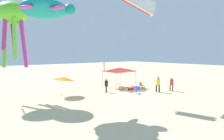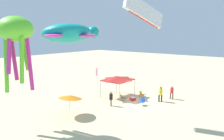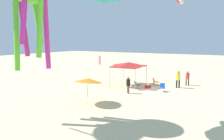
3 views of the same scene
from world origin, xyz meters
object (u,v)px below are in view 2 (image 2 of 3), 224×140
object	(u,v)px
kite_parafoil_white	(144,12)
banner_flag	(97,77)
person_far_stroller	(161,93)
canopy_tent	(118,78)
kite_turtle_teal	(69,33)
beach_umbrella	(70,97)
cooler_box	(133,99)
kite_octopus_lime	(16,33)
folding_chair_near_cooler	(142,94)
person_kite_handler	(111,98)
person_beachcomber	(172,91)
folding_chair_left_of_tent	(122,97)
folding_chair_facing_ocean	(142,101)

from	to	relation	value
kite_parafoil_white	banner_flag	bearing A→B (deg)	86.69
person_far_stroller	kite_parafoil_white	xyz separation A→B (m)	(0.23, 3.80, 8.86)
canopy_tent	kite_turtle_teal	world-z (taller)	kite_turtle_teal
kite_turtle_teal	banner_flag	bearing A→B (deg)	59.12
beach_umbrella	banner_flag	bearing A→B (deg)	-62.99
cooler_box	kite_turtle_teal	bearing A→B (deg)	97.76
person_far_stroller	kite_turtle_teal	distance (m)	14.10
beach_umbrella	kite_octopus_lime	world-z (taller)	kite_octopus_lime
folding_chair_near_cooler	person_kite_handler	bearing A→B (deg)	165.26
person_kite_handler	person_beachcomber	bearing A→B (deg)	105.51
folding_chair_left_of_tent	person_kite_handler	xyz separation A→B (m)	(-0.00, 2.13, 0.46)
kite_turtle_teal	person_kite_handler	bearing A→B (deg)	41.28
person_far_stroller	kite_turtle_teal	xyz separation A→B (m)	(1.27, 12.30, 6.77)
banner_flag	canopy_tent	bearing A→B (deg)	170.99
folding_chair_left_of_tent	kite_octopus_lime	distance (m)	13.47
folding_chair_left_of_tent	banner_flag	world-z (taller)	banner_flag
canopy_tent	folding_chair_left_of_tent	xyz separation A→B (m)	(-1.47, 1.06, -1.90)
person_kite_handler	canopy_tent	bearing A→B (deg)	163.07
kite_octopus_lime	banner_flag	bearing A→B (deg)	-8.00
folding_chair_facing_ocean	kite_parafoil_white	bearing A→B (deg)	-68.00
beach_umbrella	cooler_box	bearing A→B (deg)	-105.65
banner_flag	kite_octopus_lime	size ratio (longest dim) A/B	0.54
banner_flag	person_kite_handler	bearing A→B (deg)	145.54
cooler_box	person_kite_handler	bearing A→B (deg)	74.75
canopy_tent	beach_umbrella	xyz separation A→B (m)	(-0.17, 7.78, -0.48)
person_far_stroller	person_kite_handler	bearing A→B (deg)	3.02
cooler_box	kite_octopus_lime	size ratio (longest dim) A/B	0.12
beach_umbrella	kite_turtle_teal	size ratio (longest dim) A/B	0.52
canopy_tent	beach_umbrella	world-z (taller)	canopy_tent
cooler_box	kite_parafoil_white	distance (m)	10.27
canopy_tent	person_beachcomber	xyz separation A→B (m)	(-5.68, -3.36, -1.40)
canopy_tent	person_far_stroller	size ratio (longest dim) A/B	1.89
beach_umbrella	person_beachcomber	size ratio (longest dim) A/B	1.37
folding_chair_facing_ocean	kite_octopus_lime	xyz separation A→B (m)	(5.06, 11.20, 7.41)
person_far_stroller	banner_flag	bearing A→B (deg)	-44.47
folding_chair_left_of_tent	person_beachcomber	xyz separation A→B (m)	(-4.21, -4.42, 0.50)
canopy_tent	folding_chair_left_of_tent	size ratio (longest dim) A/B	4.22
person_kite_handler	folding_chair_facing_ocean	bearing A→B (deg)	90.40
folding_chair_left_of_tent	person_far_stroller	distance (m)	4.50
person_beachcomber	kite_octopus_lime	xyz separation A→B (m)	(6.67, 15.40, 6.91)
person_far_stroller	person_beachcomber	world-z (taller)	person_far_stroller
kite_octopus_lime	folding_chair_near_cooler	bearing A→B (deg)	-36.30
folding_chair_facing_ocean	kite_octopus_lime	distance (m)	14.35
canopy_tent	person_far_stroller	bearing A→B (deg)	-162.31
folding_chair_near_cooler	banner_flag	distance (m)	6.88
folding_chair_near_cooler	person_far_stroller	bearing A→B (deg)	-92.70
person_far_stroller	person_kite_handler	world-z (taller)	person_far_stroller
beach_umbrella	person_far_stroller	bearing A→B (deg)	-117.42
folding_chair_left_of_tent	kite_turtle_teal	distance (m)	12.34
beach_umbrella	folding_chair_near_cooler	bearing A→B (deg)	-104.07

